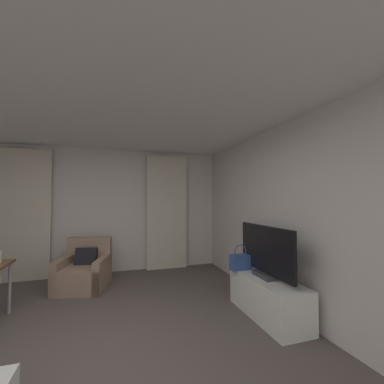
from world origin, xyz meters
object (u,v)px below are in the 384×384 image
at_px(armchair, 84,272).
at_px(handbag_primary, 240,261).
at_px(tv_console, 267,297).
at_px(tv_flatscreen, 266,252).

xyz_separation_m(armchair, handbag_primary, (2.27, -1.41, 0.35)).
relative_size(tv_console, handbag_primary, 3.28).
bearing_deg(handbag_primary, armchair, 148.18).
distance_m(armchair, tv_console, 3.05).
bearing_deg(armchair, tv_console, -37.43).
height_order(tv_console, handbag_primary, handbag_primary).
height_order(tv_flatscreen, handbag_primary, tv_flatscreen).
bearing_deg(tv_console, handbag_primary, 108.84).
height_order(tv_console, tv_flatscreen, tv_flatscreen).
bearing_deg(armchair, handbag_primary, -31.82).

